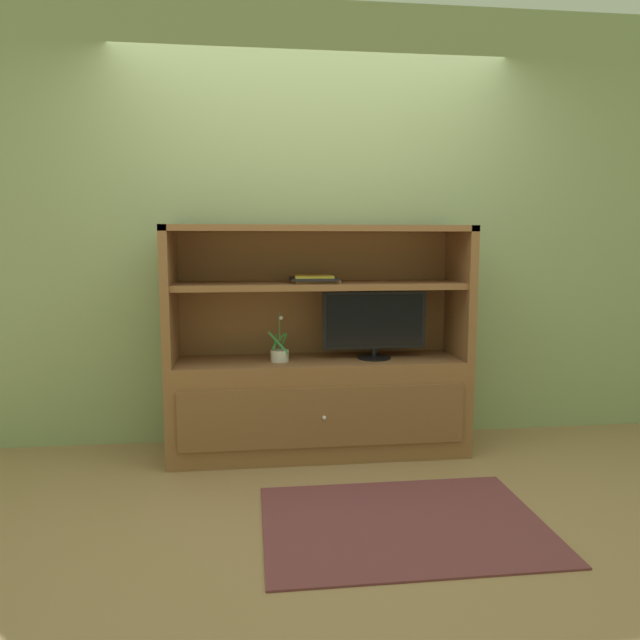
{
  "coord_description": "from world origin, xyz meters",
  "views": [
    {
      "loc": [
        -0.42,
        -3.12,
        1.31
      ],
      "look_at": [
        0.0,
        0.35,
        0.84
      ],
      "focal_mm": 32.91,
      "sensor_mm": 36.0,
      "label": 1
    }
  ],
  "objects_px": {
    "tv_monitor": "(374,323)",
    "potted_plant": "(280,354)",
    "magazine_stack": "(314,279)",
    "media_console": "(319,381)"
  },
  "relations": [
    {
      "from": "tv_monitor",
      "to": "potted_plant",
      "type": "bearing_deg",
      "value": -178.0
    },
    {
      "from": "potted_plant",
      "to": "magazine_stack",
      "type": "height_order",
      "value": "magazine_stack"
    },
    {
      "from": "media_console",
      "to": "tv_monitor",
      "type": "height_order",
      "value": "media_console"
    },
    {
      "from": "media_console",
      "to": "potted_plant",
      "type": "relative_size",
      "value": 6.19
    },
    {
      "from": "tv_monitor",
      "to": "magazine_stack",
      "type": "xyz_separation_m",
      "value": [
        -0.37,
        0.02,
        0.27
      ]
    },
    {
      "from": "media_console",
      "to": "potted_plant",
      "type": "bearing_deg",
      "value": -169.84
    },
    {
      "from": "tv_monitor",
      "to": "media_console",
      "type": "bearing_deg",
      "value": 176.09
    },
    {
      "from": "tv_monitor",
      "to": "potted_plant",
      "type": "relative_size",
      "value": 2.17
    },
    {
      "from": "potted_plant",
      "to": "tv_monitor",
      "type": "bearing_deg",
      "value": 2.0
    },
    {
      "from": "tv_monitor",
      "to": "magazine_stack",
      "type": "bearing_deg",
      "value": 177.65
    }
  ]
}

